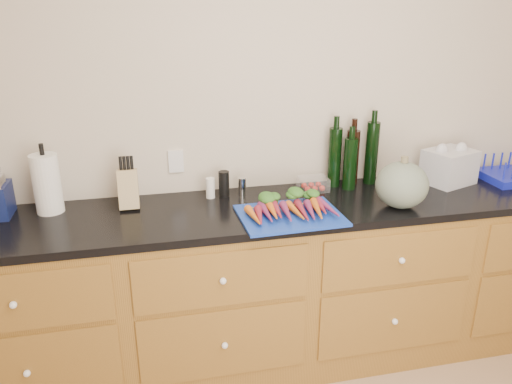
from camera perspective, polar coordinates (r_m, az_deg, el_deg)
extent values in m
cube|color=beige|center=(2.80, 3.04, 8.00)|extent=(4.10, 0.05, 2.60)
cube|color=brown|center=(2.83, 4.48, -10.52)|extent=(3.60, 0.60, 0.90)
cube|color=brown|center=(2.41, -25.93, -11.34)|extent=(0.82, 0.01, 0.28)
sphere|color=white|center=(2.40, -26.01, -11.53)|extent=(0.03, 0.03, 0.03)
cube|color=brown|center=(2.61, -24.64, -18.10)|extent=(0.82, 0.01, 0.38)
sphere|color=white|center=(2.60, -24.71, -18.32)|extent=(0.03, 0.03, 0.03)
cube|color=brown|center=(2.35, -3.85, -9.92)|extent=(0.82, 0.01, 0.28)
sphere|color=white|center=(2.34, -3.79, -10.12)|extent=(0.03, 0.03, 0.03)
cube|color=brown|center=(2.55, -3.65, -16.90)|extent=(0.82, 0.01, 0.38)
sphere|color=white|center=(2.54, -3.59, -17.11)|extent=(0.03, 0.03, 0.03)
cube|color=brown|center=(2.62, 16.18, -7.37)|extent=(0.82, 0.01, 0.28)
sphere|color=white|center=(2.60, 16.35, -7.53)|extent=(0.03, 0.03, 0.03)
cube|color=brown|center=(2.80, 15.43, -13.90)|extent=(0.82, 0.01, 0.38)
sphere|color=white|center=(2.79, 15.59, -14.08)|extent=(0.03, 0.03, 0.03)
cube|color=black|center=(2.62, 4.76, -1.70)|extent=(3.64, 0.62, 0.04)
cube|color=#1538A9|center=(2.44, 3.92, -2.69)|extent=(0.51, 0.39, 0.01)
cone|color=orange|center=(2.37, -0.27, -2.67)|extent=(0.04, 0.20, 0.04)
cone|color=maroon|center=(2.38, 0.47, -2.60)|extent=(0.04, 0.20, 0.04)
cone|color=#7E2758|center=(2.39, 1.21, -2.54)|extent=(0.04, 0.20, 0.04)
cone|color=orange|center=(2.39, 1.94, -2.47)|extent=(0.04, 0.20, 0.04)
cone|color=maroon|center=(2.40, 2.67, -2.41)|extent=(0.04, 0.20, 0.04)
cone|color=#7E2758|center=(2.41, 3.39, -2.34)|extent=(0.04, 0.20, 0.04)
ellipsoid|color=#28571D|center=(2.52, 0.77, -1.03)|extent=(0.20, 0.12, 0.06)
cone|color=orange|center=(2.42, 4.73, -2.22)|extent=(0.04, 0.20, 0.04)
cone|color=maroon|center=(2.43, 5.44, -2.15)|extent=(0.04, 0.20, 0.04)
cone|color=#7E2758|center=(2.44, 6.14, -2.09)|extent=(0.04, 0.20, 0.04)
cone|color=orange|center=(2.45, 6.84, -2.02)|extent=(0.04, 0.20, 0.04)
cone|color=maroon|center=(2.46, 7.53, -1.96)|extent=(0.04, 0.20, 0.04)
cone|color=#7E2758|center=(2.47, 8.22, -1.89)|extent=(0.04, 0.20, 0.04)
ellipsoid|color=#28571D|center=(2.57, 5.45, -0.64)|extent=(0.20, 0.12, 0.06)
ellipsoid|color=#536252|center=(2.62, 16.33, 0.78)|extent=(0.26, 0.26, 0.24)
cylinder|color=white|center=(2.65, -22.78, 0.86)|extent=(0.13, 0.13, 0.30)
cube|color=tan|center=(2.60, -14.38, 0.35)|extent=(0.10, 0.10, 0.20)
cylinder|color=white|center=(2.67, -5.24, 0.46)|extent=(0.05, 0.05, 0.11)
cylinder|color=black|center=(2.67, -3.68, 0.91)|extent=(0.06, 0.06, 0.14)
cylinder|color=silver|center=(2.70, -1.60, 0.63)|extent=(0.04, 0.04, 0.10)
cube|color=white|center=(2.79, 6.55, 0.92)|extent=(0.16, 0.13, 0.07)
cylinder|color=black|center=(2.84, 8.97, 3.93)|extent=(0.07, 0.07, 0.33)
cylinder|color=black|center=(2.90, 10.94, 3.90)|extent=(0.07, 0.07, 0.31)
cylinder|color=black|center=(2.93, 13.07, 4.36)|extent=(0.07, 0.07, 0.36)
cylinder|color=black|center=(2.81, 10.70, 3.18)|extent=(0.07, 0.07, 0.29)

